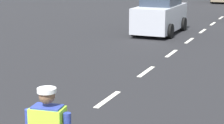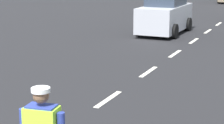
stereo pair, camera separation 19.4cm
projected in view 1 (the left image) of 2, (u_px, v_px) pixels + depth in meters
name	position (u px, v px, depth m)	size (l,w,h in m)	color
ground_plane	(214.00, 23.00, 23.93)	(96.00, 96.00, 0.00)	black
car_oncoming_second	(160.00, 14.00, 20.13)	(1.95, 4.12, 2.07)	silver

